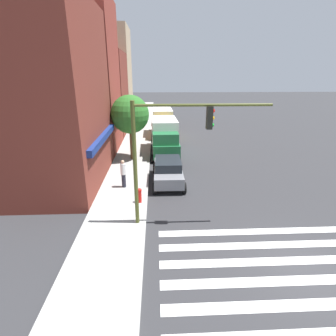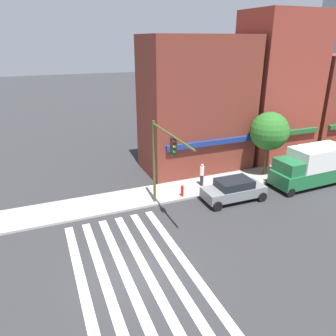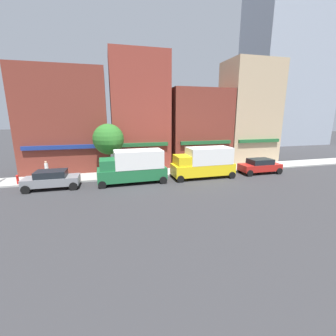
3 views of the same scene
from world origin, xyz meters
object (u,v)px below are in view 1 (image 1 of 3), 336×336
sedan_grey (168,170)px  pedestrian_white_shirt (123,173)px  box_truck_green (164,136)px  box_truck_yellow (162,122)px  sedan_red (161,120)px  street_tree (130,114)px  traffic_signal (168,142)px  fire_hydrant (140,195)px

sedan_grey → pedestrian_white_shirt: size_ratio=2.49×
box_truck_green → box_truck_yellow: bearing=-1.7°
box_truck_yellow → sedan_red: 6.59m
box_truck_green → street_tree: (-2.04, 2.80, 2.23)m
pedestrian_white_shirt → box_truck_yellow: bearing=95.3°
box_truck_yellow → street_tree: 9.76m
street_tree → pedestrian_white_shirt: bearing=179.9°
traffic_signal → pedestrian_white_shirt: (4.23, 2.59, -3.02)m
box_truck_green → street_tree: size_ratio=1.21×
traffic_signal → sedan_grey: bearing=-2.4°
box_truck_yellow → street_tree: (-9.08, 2.80, 2.23)m
box_truck_green → box_truck_yellow: (7.04, 0.00, 0.00)m
traffic_signal → box_truck_yellow: (19.18, -0.22, -2.50)m
box_truck_yellow → fire_hydrant: bearing=173.5°
box_truck_green → sedan_red: size_ratio=1.42×
traffic_signal → sedan_grey: 6.17m
sedan_red → pedestrian_white_shirt: bearing=172.8°
street_tree → box_truck_yellow: bearing=-17.1°
fire_hydrant → street_tree: bearing=7.8°
pedestrian_white_shirt → fire_hydrant: (-2.15, -1.11, -0.46)m
box_truck_green → sedan_red: 13.60m
box_truck_green → fire_hydrant: bearing=168.7°
box_truck_green → fire_hydrant: box_truck_green is taller
traffic_signal → box_truck_yellow: bearing=-0.7°
box_truck_green → fire_hydrant: size_ratio=7.44×
box_truck_yellow → box_truck_green: bearing=179.2°
box_truck_yellow → fire_hydrant: box_truck_yellow is taller
box_truck_yellow → pedestrian_white_shirt: bearing=168.6°
traffic_signal → street_tree: (10.11, 2.58, -0.27)m
traffic_signal → pedestrian_white_shirt: size_ratio=3.34×
sedan_grey → street_tree: size_ratio=0.85×
sedan_red → box_truck_yellow: bearing=-179.8°
box_truck_green → pedestrian_white_shirt: box_truck_green is taller
box_truck_yellow → pedestrian_white_shirt: (-14.96, 2.81, -0.51)m
sedan_red → sedan_grey: bearing=-179.8°
pedestrian_white_shirt → fire_hydrant: 2.46m
fire_hydrant → traffic_signal: bearing=-144.6°
traffic_signal → box_truck_yellow: traffic_signal is taller
sedan_grey → sedan_red: 20.49m
traffic_signal → fire_hydrant: 4.31m
fire_hydrant → sedan_red: bearing=-4.1°
sedan_red → street_tree: street_tree is taller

